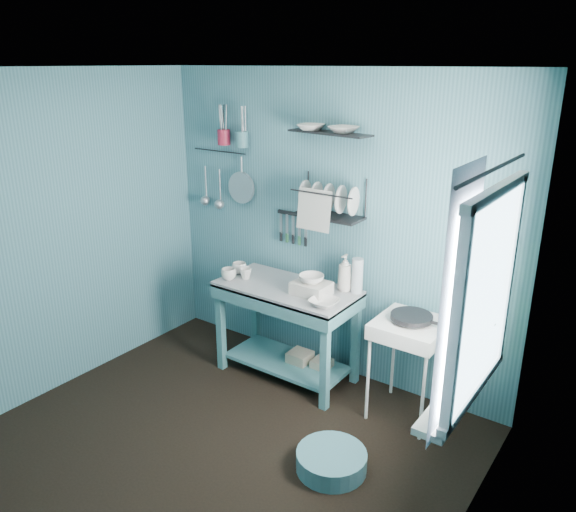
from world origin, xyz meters
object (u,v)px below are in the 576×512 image
Objects in this scene: soap_bottle at (345,273)px; colander at (241,188)px; dish_rack at (329,197)px; floor_basin at (331,461)px; work_counter at (287,331)px; frying_pan at (412,317)px; utensil_cup_teal at (242,140)px; storage_tin_small at (322,371)px; mug_left at (229,274)px; potted_plant at (472,337)px; wash_tub at (311,288)px; utensil_cup_magenta at (224,137)px; mug_right at (239,268)px; hotplate_stand at (407,369)px; water_bottle at (357,276)px; storage_tin_large at (300,364)px; mug_mid at (246,273)px.

colander is (-1.13, 0.11, 0.52)m from soap_bottle.
dish_rack is at bearing -4.81° from colander.
soap_bottle is at bearing 117.08° from floor_basin.
frying_pan is at bearing -3.95° from work_counter.
utensil_cup_teal is 2.06m from storage_tin_small.
potted_plant reaches higher than mug_left.
wash_tub is 0.94× the size of soap_bottle.
utensil_cup_magenta is (-0.39, 0.44, 1.05)m from mug_left.
colander is 0.64× the size of potted_plant.
dish_rack is (0.24, 0.23, 1.13)m from work_counter.
work_counter is at bearing 0.00° from mug_right.
utensil_cup_magenta is at bearing 155.71° from work_counter.
hotplate_stand is 1.67× the size of floor_basin.
utensil_cup_magenta is 2.76m from potted_plant.
water_bottle is at bearing 41.63° from wash_tub.
soap_bottle is 0.87m from hotplate_stand.
colander reaches higher than water_bottle.
storage_tin_large is at bearing 154.98° from wash_tub.
soap_bottle reaches higher than mug_right.
work_counter is at bearing 163.91° from potted_plant.
floor_basin is (0.83, -0.84, -0.04)m from storage_tin_large.
mug_left reaches higher than work_counter.
mug_mid is at bearing 45.00° from mug_left.
soap_bottle is 0.60m from dish_rack.
utensil_cup_magenta is at bearing 131.82° from mug_left.
mug_right is 0.96m from storage_tin_large.
hotplate_stand is 1.78× the size of potted_plant.
dish_rack is at bearing -2.58° from utensil_cup_magenta.
colander reaches higher than mug_left.
hotplate_stand is at bearing -17.42° from water_bottle.
hotplate_stand is at bearing -2.20° from storage_tin_small.
utensil_cup_teal is at bearing 130.51° from mug_mid.
utensil_cup_magenta is (-0.49, 0.34, 1.05)m from mug_mid.
utensil_cup_teal is 2.57m from potted_plant.
mug_left is 0.61× the size of storage_tin_small.
soap_bottle is at bearing 12.26° from mug_right.
work_counter is at bearing -23.24° from colander.
mug_left is 2.15m from potted_plant.
dish_rack is 1.44m from storage_tin_large.
storage_tin_large is at bearing 134.49° from floor_basin.
colander is (-0.21, 0.31, 0.62)m from mug_right.
mug_right is 1.03m from dish_rack.
hotplate_stand reaches higher than storage_tin_large.
mug_mid is at bearing -176.37° from wash_tub.
work_counter reaches higher than storage_tin_small.
floor_basin is at bearing -45.51° from storage_tin_large.
wash_tub is 0.81m from frying_pan.
hotplate_stand is (1.54, 0.21, -0.47)m from mug_left.
water_bottle is 0.96m from storage_tin_large.
utensil_cup_magenta is 1.00× the size of utensil_cup_teal.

